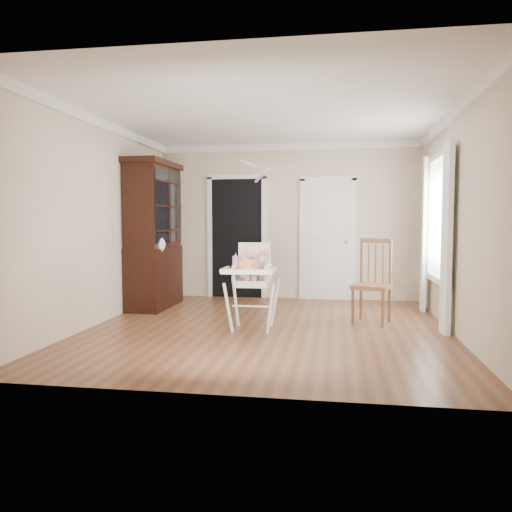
% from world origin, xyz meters
% --- Properties ---
extents(floor, '(5.00, 5.00, 0.00)m').
position_xyz_m(floor, '(0.00, 0.00, 0.00)').
color(floor, '#58331E').
rests_on(floor, ground).
extents(ceiling, '(5.00, 5.00, 0.00)m').
position_xyz_m(ceiling, '(0.00, 0.00, 2.70)').
color(ceiling, white).
rests_on(ceiling, wall_back).
extents(wall_back, '(4.50, 0.00, 4.50)m').
position_xyz_m(wall_back, '(0.00, 2.50, 1.35)').
color(wall_back, beige).
rests_on(wall_back, floor).
extents(wall_left, '(0.00, 5.00, 5.00)m').
position_xyz_m(wall_left, '(-2.25, 0.00, 1.35)').
color(wall_left, beige).
rests_on(wall_left, floor).
extents(wall_right, '(0.00, 5.00, 5.00)m').
position_xyz_m(wall_right, '(2.25, 0.00, 1.35)').
color(wall_right, beige).
rests_on(wall_right, floor).
extents(crown_molding, '(4.50, 5.00, 0.12)m').
position_xyz_m(crown_molding, '(0.00, 0.00, 2.64)').
color(crown_molding, white).
rests_on(crown_molding, ceiling).
extents(doorway, '(1.06, 0.05, 2.22)m').
position_xyz_m(doorway, '(-0.90, 2.48, 1.11)').
color(doorway, black).
rests_on(doorway, wall_back).
extents(closet_door, '(0.96, 0.09, 2.13)m').
position_xyz_m(closet_door, '(0.70, 2.48, 1.02)').
color(closet_door, white).
rests_on(closet_door, wall_back).
extents(window_right, '(0.13, 1.84, 2.30)m').
position_xyz_m(window_right, '(2.18, 0.80, 1.29)').
color(window_right, white).
rests_on(window_right, wall_right).
extents(high_chair, '(0.65, 0.79, 1.11)m').
position_xyz_m(high_chair, '(-0.19, -0.12, 0.69)').
color(high_chair, white).
rests_on(high_chair, floor).
extents(baby, '(0.32, 0.24, 0.47)m').
position_xyz_m(baby, '(-0.18, -0.09, 0.84)').
color(baby, beige).
rests_on(baby, high_chair).
extents(cake, '(0.28, 0.28, 0.13)m').
position_xyz_m(cake, '(-0.20, -0.40, 0.83)').
color(cake, silver).
rests_on(cake, high_chair).
extents(sippy_cup, '(0.08, 0.08, 0.20)m').
position_xyz_m(sippy_cup, '(-0.38, -0.20, 0.86)').
color(sippy_cup, pink).
rests_on(sippy_cup, high_chair).
extents(china_cabinet, '(0.60, 1.36, 2.29)m').
position_xyz_m(china_cabinet, '(-1.99, 1.27, 1.14)').
color(china_cabinet, black).
rests_on(china_cabinet, floor).
extents(dining_chair, '(0.58, 0.58, 1.13)m').
position_xyz_m(dining_chair, '(1.33, 0.54, 0.53)').
color(dining_chair, brown).
rests_on(dining_chair, floor).
extents(streamer, '(0.30, 0.42, 0.15)m').
position_xyz_m(streamer, '(-0.44, 0.91, 2.20)').
color(streamer, '#F78FC9').
rests_on(streamer, ceiling).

